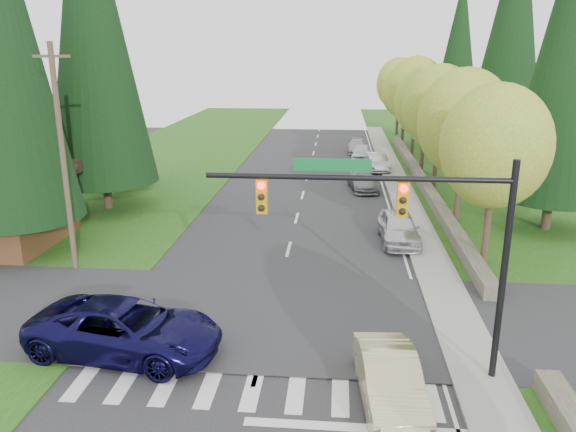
# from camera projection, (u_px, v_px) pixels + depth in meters

# --- Properties ---
(grass_east) EXTENTS (14.00, 110.00, 0.06)m
(grass_east) POSITION_uv_depth(u_px,v_px,m) (526.00, 229.00, 31.44)
(grass_east) COLOR #264813
(grass_east) RESTS_ON ground
(grass_west) EXTENTS (14.00, 110.00, 0.06)m
(grass_west) POSITION_uv_depth(u_px,v_px,m) (80.00, 217.00, 33.66)
(grass_west) COLOR #264813
(grass_west) RESTS_ON ground
(cross_street) EXTENTS (120.00, 8.00, 0.10)m
(cross_street) POSITION_uv_depth(u_px,v_px,m) (271.00, 317.00, 21.10)
(cross_street) COLOR #28282B
(cross_street) RESTS_ON ground
(sidewalk_east) EXTENTS (1.80, 80.00, 0.13)m
(sidewalk_east) POSITION_uv_depth(u_px,v_px,m) (412.00, 215.00, 33.86)
(sidewalk_east) COLOR gray
(sidewalk_east) RESTS_ON ground
(curb_east) EXTENTS (0.20, 80.00, 0.13)m
(curb_east) POSITION_uv_depth(u_px,v_px,m) (397.00, 215.00, 33.93)
(curb_east) COLOR gray
(curb_east) RESTS_ON ground
(stone_wall_north) EXTENTS (0.70, 40.00, 0.70)m
(stone_wall_north) POSITION_uv_depth(u_px,v_px,m) (422.00, 181.00, 41.27)
(stone_wall_north) COLOR #4C4438
(stone_wall_north) RESTS_ON ground
(traffic_signal) EXTENTS (8.70, 0.37, 6.80)m
(traffic_signal) POSITION_uv_depth(u_px,v_px,m) (407.00, 221.00, 15.96)
(traffic_signal) COLOR black
(traffic_signal) RESTS_ON ground
(utility_pole) EXTENTS (1.60, 0.24, 10.00)m
(utility_pole) POSITION_uv_depth(u_px,v_px,m) (63.00, 158.00, 24.26)
(utility_pole) COLOR #473828
(utility_pole) RESTS_ON ground
(decid_tree_0) EXTENTS (4.80, 4.80, 8.37)m
(decid_tree_0) POSITION_uv_depth(u_px,v_px,m) (495.00, 147.00, 24.45)
(decid_tree_0) COLOR #38281C
(decid_tree_0) RESTS_ON ground
(decid_tree_1) EXTENTS (5.20, 5.20, 8.80)m
(decid_tree_1) POSITION_uv_depth(u_px,v_px,m) (464.00, 122.00, 31.07)
(decid_tree_1) COLOR #38281C
(decid_tree_1) RESTS_ON ground
(decid_tree_2) EXTENTS (5.00, 5.00, 8.82)m
(decid_tree_2) POSITION_uv_depth(u_px,v_px,m) (439.00, 107.00, 37.73)
(decid_tree_2) COLOR #38281C
(decid_tree_2) RESTS_ON ground
(decid_tree_3) EXTENTS (5.00, 5.00, 8.55)m
(decid_tree_3) POSITION_uv_depth(u_px,v_px,m) (426.00, 102.00, 44.48)
(decid_tree_3) COLOR #38281C
(decid_tree_3) RESTS_ON ground
(decid_tree_4) EXTENTS (5.40, 5.40, 9.18)m
(decid_tree_4) POSITION_uv_depth(u_px,v_px,m) (416.00, 91.00, 51.04)
(decid_tree_4) COLOR #38281C
(decid_tree_4) RESTS_ON ground
(decid_tree_5) EXTENTS (4.80, 4.80, 8.30)m
(decid_tree_5) POSITION_uv_depth(u_px,v_px,m) (405.00, 91.00, 57.89)
(decid_tree_5) COLOR #38281C
(decid_tree_5) RESTS_ON ground
(decid_tree_6) EXTENTS (5.20, 5.20, 8.86)m
(decid_tree_6) POSITION_uv_depth(u_px,v_px,m) (399.00, 84.00, 64.47)
(decid_tree_6) COLOR #38281C
(decid_tree_6) RESTS_ON ground
(conifer_w_c) EXTENTS (6.46, 6.46, 20.80)m
(conifer_w_c) POSITION_uv_depth(u_px,v_px,m) (91.00, 20.00, 32.27)
(conifer_w_c) COLOR #38281C
(conifer_w_c) RESTS_ON ground
(conifer_w_e) EXTENTS (5.78, 5.78, 18.80)m
(conifer_w_e) POSITION_uv_depth(u_px,v_px,m) (102.00, 40.00, 38.46)
(conifer_w_e) COLOR #38281C
(conifer_w_e) RESTS_ON ground
(conifer_e_a) EXTENTS (5.44, 5.44, 17.80)m
(conifer_e_a) POSITION_uv_depth(u_px,v_px,m) (570.00, 47.00, 28.57)
(conifer_e_a) COLOR #38281C
(conifer_e_a) RESTS_ON ground
(conifer_e_b) EXTENTS (6.12, 6.12, 19.80)m
(conifer_e_b) POSITION_uv_depth(u_px,v_px,m) (512.00, 34.00, 41.57)
(conifer_e_b) COLOR #38281C
(conifer_e_b) RESTS_ON ground
(conifer_e_c) EXTENTS (5.10, 5.10, 16.80)m
(conifer_e_c) POSITION_uv_depth(u_px,v_px,m) (458.00, 54.00, 55.45)
(conifer_e_c) COLOR #38281C
(conifer_e_c) RESTS_ON ground
(sedan_champagne) EXTENTS (2.00, 4.63, 1.48)m
(sedan_champagne) POSITION_uv_depth(u_px,v_px,m) (390.00, 380.00, 15.78)
(sedan_champagne) COLOR beige
(sedan_champagne) RESTS_ON ground
(suv_navy) EXTENTS (6.71, 3.82, 1.76)m
(suv_navy) POSITION_uv_depth(u_px,v_px,m) (126.00, 329.00, 18.36)
(suv_navy) COLOR #0C0A36
(suv_navy) RESTS_ON ground
(parked_car_a) EXTENTS (2.08, 4.79, 1.61)m
(parked_car_a) POSITION_uv_depth(u_px,v_px,m) (399.00, 228.00, 29.06)
(parked_car_a) COLOR silver
(parked_car_a) RESTS_ON ground
(parked_car_b) EXTENTS (2.41, 4.71, 1.31)m
(parked_car_b) POSITION_uv_depth(u_px,v_px,m) (363.00, 181.00, 40.15)
(parked_car_b) COLOR slate
(parked_car_b) RESTS_ON ground
(parked_car_c) EXTENTS (2.10, 4.51, 1.43)m
(parked_car_c) POSITION_uv_depth(u_px,v_px,m) (377.00, 162.00, 46.49)
(parked_car_c) COLOR silver
(parked_car_c) RESTS_ON ground
(parked_car_d) EXTENTS (2.03, 4.30, 1.42)m
(parked_car_d) POSITION_uv_depth(u_px,v_px,m) (362.00, 152.00, 50.84)
(parked_car_d) COLOR silver
(parked_car_d) RESTS_ON ground
(parked_car_e) EXTENTS (1.75, 4.24, 1.23)m
(parked_car_e) POSITION_uv_depth(u_px,v_px,m) (357.00, 146.00, 54.64)
(parked_car_e) COLOR #9E9DA2
(parked_car_e) RESTS_ON ground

